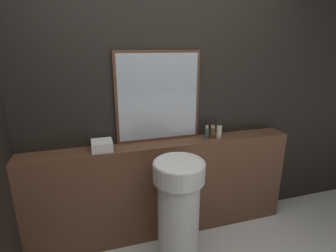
{
  "coord_description": "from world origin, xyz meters",
  "views": [
    {
      "loc": [
        -0.62,
        -0.8,
        1.79
      ],
      "look_at": [
        -0.0,
        1.23,
        1.14
      ],
      "focal_mm": 28.0,
      "sensor_mm": 36.0,
      "label": 1
    }
  ],
  "objects_px": {
    "pedestal_sink": "(178,210)",
    "towel_stack": "(102,145)",
    "shampoo_bottle": "(207,133)",
    "conditioner_bottle": "(213,132)",
    "lotion_bottle": "(219,130)",
    "mirror": "(158,97)"
  },
  "relations": [
    {
      "from": "pedestal_sink",
      "to": "lotion_bottle",
      "type": "xyz_separation_m",
      "value": [
        0.55,
        0.41,
        0.51
      ]
    },
    {
      "from": "conditioner_bottle",
      "to": "mirror",
      "type": "bearing_deg",
      "value": 169.39
    },
    {
      "from": "conditioner_bottle",
      "to": "lotion_bottle",
      "type": "distance_m",
      "value": 0.07
    },
    {
      "from": "towel_stack",
      "to": "mirror",
      "type": "bearing_deg",
      "value": 10.26
    },
    {
      "from": "lotion_bottle",
      "to": "towel_stack",
      "type": "bearing_deg",
      "value": 180.0
    },
    {
      "from": "pedestal_sink",
      "to": "lotion_bottle",
      "type": "relative_size",
      "value": 6.34
    },
    {
      "from": "lotion_bottle",
      "to": "pedestal_sink",
      "type": "bearing_deg",
      "value": -143.4
    },
    {
      "from": "conditioner_bottle",
      "to": "lotion_bottle",
      "type": "bearing_deg",
      "value": 0.0
    },
    {
      "from": "pedestal_sink",
      "to": "towel_stack",
      "type": "bearing_deg",
      "value": 143.52
    },
    {
      "from": "conditioner_bottle",
      "to": "pedestal_sink",
      "type": "bearing_deg",
      "value": -139.66
    },
    {
      "from": "conditioner_bottle",
      "to": "shampoo_bottle",
      "type": "bearing_deg",
      "value": 180.0
    },
    {
      "from": "shampoo_bottle",
      "to": "conditioner_bottle",
      "type": "distance_m",
      "value": 0.06
    },
    {
      "from": "towel_stack",
      "to": "conditioner_bottle",
      "type": "xyz_separation_m",
      "value": [
        1.03,
        0.0,
        0.02
      ]
    },
    {
      "from": "pedestal_sink",
      "to": "shampoo_bottle",
      "type": "relative_size",
      "value": 7.31
    },
    {
      "from": "lotion_bottle",
      "to": "mirror",
      "type": "bearing_deg",
      "value": 170.63
    },
    {
      "from": "mirror",
      "to": "lotion_bottle",
      "type": "distance_m",
      "value": 0.67
    },
    {
      "from": "mirror",
      "to": "conditioner_bottle",
      "type": "bearing_deg",
      "value": -10.61
    },
    {
      "from": "towel_stack",
      "to": "conditioner_bottle",
      "type": "height_order",
      "value": "conditioner_bottle"
    },
    {
      "from": "pedestal_sink",
      "to": "towel_stack",
      "type": "distance_m",
      "value": 0.83
    },
    {
      "from": "towel_stack",
      "to": "conditioner_bottle",
      "type": "bearing_deg",
      "value": 0.0
    },
    {
      "from": "pedestal_sink",
      "to": "towel_stack",
      "type": "relative_size",
      "value": 5.32
    },
    {
      "from": "towel_stack",
      "to": "conditioner_bottle",
      "type": "distance_m",
      "value": 1.03
    }
  ]
}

